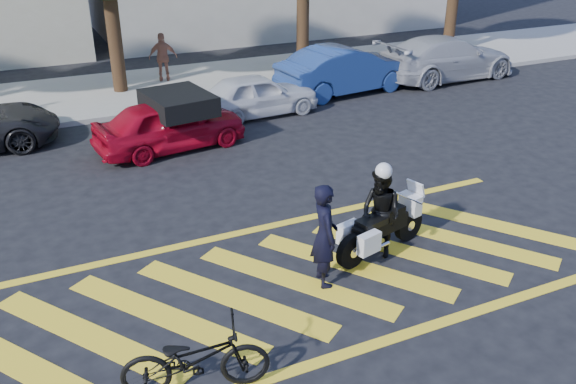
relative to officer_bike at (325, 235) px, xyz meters
name	(u,v)px	position (x,y,z in m)	size (l,w,h in m)	color
ground	(268,289)	(-0.90, 0.20, -0.88)	(90.00, 90.00, 0.00)	black
sidewalk	(121,93)	(-0.90, 12.20, -0.80)	(60.00, 5.00, 0.15)	#9E998E
crosswalk	(266,289)	(-0.94, 0.20, -0.87)	(12.33, 4.00, 0.01)	yellow
officer_bike	(325,235)	(0.00, 0.00, 0.00)	(0.64, 0.42, 1.76)	black
bicycle	(195,359)	(-2.60, -1.48, -0.39)	(0.65, 1.87, 0.98)	black
police_motorcycle	(381,228)	(1.32, 0.38, -0.38)	(2.05, 0.92, 0.92)	black
officer_moto	(381,213)	(1.30, 0.39, -0.08)	(0.78, 0.61, 1.60)	black
red_convertible	(170,125)	(-0.67, 6.89, -0.24)	(1.51, 3.76, 1.28)	#A5071C
parked_mid_right	(257,95)	(2.30, 8.46, -0.26)	(1.45, 3.60, 1.23)	silver
parked_right	(346,70)	(5.77, 9.40, -0.12)	(1.60, 4.58, 1.51)	navy
parked_far_right	(447,58)	(9.80, 9.40, -0.13)	(2.08, 5.13, 1.49)	#9C9EA3
pedestrian_right	(163,57)	(0.69, 12.78, 0.07)	(0.94, 0.39, 1.60)	#9C6047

